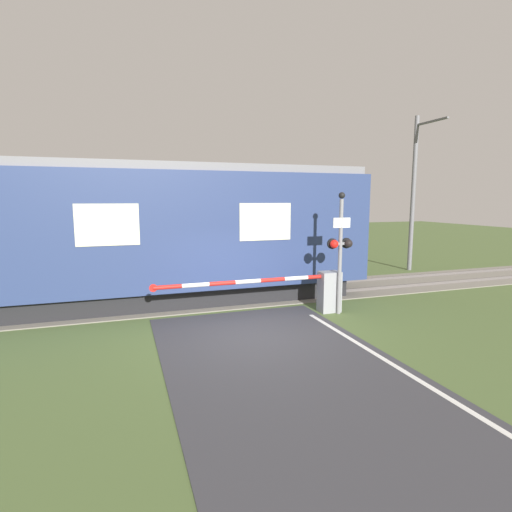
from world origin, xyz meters
TOP-DOWN VIEW (x-y plane):
  - ground_plane at (0.00, 0.00)m, footprint 80.00×80.00m
  - track_bed at (0.00, 3.84)m, footprint 36.00×3.20m
  - train at (-3.28, 3.84)m, footprint 16.28×2.88m
  - crossing_barrier at (2.36, 1.22)m, footprint 5.41×0.44m
  - signal_post at (2.92, 0.93)m, footprint 0.76×0.26m
  - catenary_pole at (9.78, 6.18)m, footprint 0.20×1.90m

SIDE VIEW (x-z plane):
  - ground_plane at x=0.00m, z-range 0.00..0.00m
  - track_bed at x=0.00m, z-range -0.04..0.09m
  - crossing_barrier at x=2.36m, z-range 0.08..1.28m
  - signal_post at x=2.92m, z-range 0.24..3.72m
  - train at x=-3.28m, z-range 0.05..4.39m
  - catenary_pole at x=9.78m, z-range 0.15..7.12m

